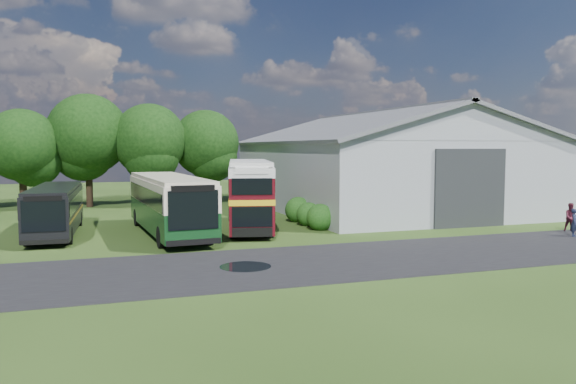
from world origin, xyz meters
name	(u,v)px	position (x,y,z in m)	size (l,w,h in m)	color
ground	(260,252)	(0.00, 0.00, 0.00)	(120.00, 120.00, 0.00)	#213912
asphalt_road	(342,260)	(3.00, -3.00, 0.00)	(60.00, 8.00, 0.02)	black
puddle	(245,267)	(-1.50, -3.00, 0.00)	(2.20, 2.20, 0.01)	black
storage_shed	(380,158)	(15.00, 15.98, 4.17)	(18.80, 24.80, 8.15)	gray
tree_left_b	(22,145)	(-13.00, 23.50, 5.25)	(5.78, 5.78, 8.16)	black
tree_mid	(88,134)	(-8.00, 24.80, 6.18)	(6.80, 6.80, 9.60)	black
tree_right_a	(150,140)	(-3.00, 23.80, 5.69)	(6.26, 6.26, 8.83)	black
tree_right_b	(206,143)	(2.00, 24.60, 5.44)	(5.98, 5.98, 8.45)	black
shrub_front	(320,230)	(5.60, 6.00, 0.00)	(1.70, 1.70, 1.70)	#194714
shrub_mid	(309,226)	(5.60, 8.00, 0.00)	(1.60, 1.60, 1.60)	#194714
shrub_back	(298,222)	(5.60, 10.00, 0.00)	(1.80, 1.80, 1.80)	#194714
bus_green_single	(169,203)	(-3.43, 7.19, 1.82)	(3.69, 12.53, 3.41)	black
bus_maroon_double	(249,195)	(1.55, 7.71, 2.13)	(4.73, 10.23, 4.26)	black
bus_dark_single	(55,209)	(-9.70, 9.07, 1.50)	(2.81, 10.34, 2.82)	black
visitor_a	(574,223)	(18.27, -1.18, 0.79)	(0.58, 0.38, 1.59)	#1A2139
visitor_b	(571,218)	(19.61, 0.34, 0.86)	(0.83, 0.65, 1.72)	#471624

